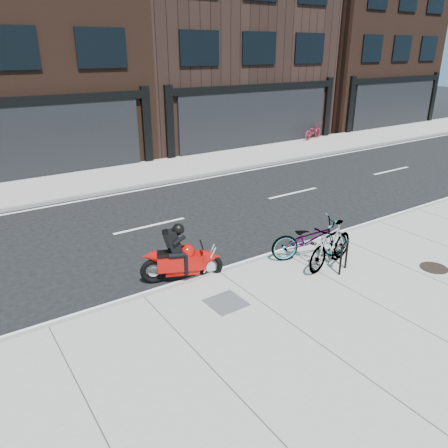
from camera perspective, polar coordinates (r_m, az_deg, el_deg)
ground at (r=12.22m, az=-5.67°, el=-3.19°), size 120.00×120.00×0.00m
sidewalk_near at (r=8.69m, az=10.86°, el=-14.42°), size 60.00×6.00×0.13m
sidewalk_far at (r=18.99m, az=-16.99°, el=5.37°), size 60.00×3.50×0.13m
building_mideast at (r=28.66m, az=-2.17°, el=24.05°), size 12.00×10.00×12.50m
building_east at (r=36.46m, az=15.53°, el=23.27°), size 10.00×10.00×13.00m
bike_rack at (r=10.86m, az=15.40°, el=-3.87°), size 0.43×0.21×0.76m
bicycle_front at (r=11.32m, az=11.17°, el=-1.91°), size 2.16×1.42×1.07m
bicycle_rear at (r=11.03m, az=13.79°, el=-2.67°), size 1.92×0.91×1.11m
motorcycle at (r=10.34m, az=-5.10°, el=-4.36°), size 1.86×1.06×1.47m
bicycle_far at (r=27.15m, az=11.54°, el=11.77°), size 1.87×1.10×0.93m
manhole_cover at (r=12.00m, az=25.73°, el=-5.18°), size 0.75×0.75×0.02m
utility_grate at (r=9.44m, az=0.27°, el=-10.21°), size 0.77×0.77×0.02m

